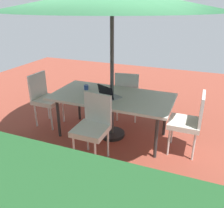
{
  "coord_description": "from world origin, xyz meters",
  "views": [
    {
      "loc": [
        -1.37,
        3.39,
        2.16
      ],
      "look_at": [
        0.0,
        0.0,
        0.6
      ],
      "focal_mm": 38.31,
      "sensor_mm": 36.0,
      "label": 1
    }
  ],
  "objects_px": {
    "chair_north": "(93,125)",
    "laptop": "(109,95)",
    "cup": "(86,87)",
    "chair_east": "(45,97)",
    "chair_south": "(128,93)",
    "chair_west": "(189,120)",
    "dining_table": "(112,98)"
  },
  "relations": [
    {
      "from": "chair_north",
      "to": "chair_west",
      "type": "relative_size",
      "value": 1.0
    },
    {
      "from": "chair_north",
      "to": "laptop",
      "type": "relative_size",
      "value": 2.51
    },
    {
      "from": "chair_west",
      "to": "cup",
      "type": "distance_m",
      "value": 1.8
    },
    {
      "from": "chair_east",
      "to": "chair_south",
      "type": "relative_size",
      "value": 1.0
    },
    {
      "from": "chair_east",
      "to": "cup",
      "type": "relative_size",
      "value": 11.94
    },
    {
      "from": "chair_north",
      "to": "dining_table",
      "type": "bearing_deg",
      "value": 94.62
    },
    {
      "from": "laptop",
      "to": "dining_table",
      "type": "bearing_deg",
      "value": -76.6
    },
    {
      "from": "chair_north",
      "to": "cup",
      "type": "xyz_separation_m",
      "value": [
        0.51,
        -0.8,
        0.24
      ]
    },
    {
      "from": "chair_east",
      "to": "chair_south",
      "type": "height_order",
      "value": "same"
    },
    {
      "from": "chair_north",
      "to": "chair_east",
      "type": "relative_size",
      "value": 1.0
    },
    {
      "from": "chair_south",
      "to": "cup",
      "type": "xyz_separation_m",
      "value": [
        0.57,
        0.6,
        0.24
      ]
    },
    {
      "from": "chair_north",
      "to": "chair_south",
      "type": "height_order",
      "value": "same"
    },
    {
      "from": "chair_east",
      "to": "cup",
      "type": "xyz_separation_m",
      "value": [
        -0.79,
        -0.14,
        0.24
      ]
    },
    {
      "from": "chair_south",
      "to": "cup",
      "type": "distance_m",
      "value": 0.86
    },
    {
      "from": "chair_west",
      "to": "cup",
      "type": "height_order",
      "value": "chair_west"
    },
    {
      "from": "chair_south",
      "to": "cup",
      "type": "height_order",
      "value": "chair_south"
    },
    {
      "from": "chair_north",
      "to": "cup",
      "type": "distance_m",
      "value": 0.98
    },
    {
      "from": "dining_table",
      "to": "chair_west",
      "type": "xyz_separation_m",
      "value": [
        -1.25,
        0.03,
        -0.15
      ]
    },
    {
      "from": "chair_west",
      "to": "chair_north",
      "type": "bearing_deg",
      "value": -63.1
    },
    {
      "from": "chair_east",
      "to": "cup",
      "type": "distance_m",
      "value": 0.84
    },
    {
      "from": "dining_table",
      "to": "chair_east",
      "type": "relative_size",
      "value": 2.02
    },
    {
      "from": "dining_table",
      "to": "cup",
      "type": "distance_m",
      "value": 0.55
    },
    {
      "from": "chair_west",
      "to": "chair_east",
      "type": "bearing_deg",
      "value": -90.71
    },
    {
      "from": "chair_north",
      "to": "chair_east",
      "type": "height_order",
      "value": "same"
    },
    {
      "from": "chair_east",
      "to": "chair_south",
      "type": "bearing_deg",
      "value": -58.53
    },
    {
      "from": "chair_north",
      "to": "laptop",
      "type": "distance_m",
      "value": 0.64
    },
    {
      "from": "chair_east",
      "to": "chair_west",
      "type": "distance_m",
      "value": 2.57
    },
    {
      "from": "chair_south",
      "to": "chair_west",
      "type": "bearing_deg",
      "value": 140.35
    },
    {
      "from": "chair_east",
      "to": "laptop",
      "type": "distance_m",
      "value": 1.33
    },
    {
      "from": "chair_north",
      "to": "laptop",
      "type": "xyz_separation_m",
      "value": [
        0.0,
        -0.6,
        0.24
      ]
    },
    {
      "from": "dining_table",
      "to": "chair_north",
      "type": "height_order",
      "value": "chair_north"
    },
    {
      "from": "laptop",
      "to": "cup",
      "type": "bearing_deg",
      "value": 0.75
    }
  ]
}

